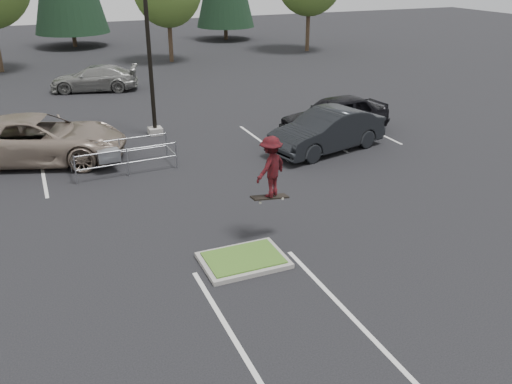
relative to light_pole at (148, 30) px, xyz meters
name	(u,v)px	position (x,y,z in m)	size (l,w,h in m)	color
ground	(244,262)	(-0.50, -12.00, -4.56)	(120.00, 120.00, 0.00)	black
grass_median	(244,260)	(-0.50, -12.00, -4.48)	(2.20, 1.60, 0.16)	gray
stall_lines	(143,188)	(-1.85, -5.98, -4.56)	(22.62, 17.60, 0.01)	silver
light_pole	(148,30)	(0.00, 0.00, 0.00)	(0.70, 0.60, 10.12)	gray
cart_corral	(112,155)	(-2.54, -4.02, -3.89)	(3.79, 1.49, 1.06)	gray
skateboarder	(270,167)	(0.70, -11.00, -2.40)	(1.27, 1.09, 1.86)	black
car_l_tan	(37,139)	(-5.00, -1.69, -3.65)	(3.03, 6.57, 1.83)	gray
car_r_charc	(327,131)	(6.00, -5.00, -3.71)	(1.80, 5.17, 1.70)	black
car_r_black	(336,115)	(7.50, -3.16, -3.69)	(2.06, 5.11, 1.74)	black
car_far_silver	(95,78)	(-1.20, 10.00, -3.82)	(2.07, 5.09, 1.48)	gray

